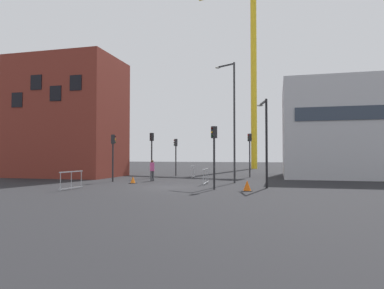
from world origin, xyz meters
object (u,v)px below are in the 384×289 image
(construction_crane, at_px, (252,50))
(traffic_light_median, at_px, (113,150))
(streetlamp_short, at_px, (265,133))
(streetlamp_tall, at_px, (232,113))
(traffic_light_corner, at_px, (176,151))
(traffic_light_near, at_px, (152,148))
(traffic_light_far, at_px, (250,148))
(traffic_light_island, at_px, (214,147))
(traffic_cone_striped, at_px, (133,180))
(traffic_cone_orange, at_px, (247,186))
(pedestrian_walking, at_px, (152,169))

(construction_crane, xyz_separation_m, traffic_light_median, (-8.51, -28.31, -15.54))
(construction_crane, height_order, streetlamp_short, construction_crane)
(streetlamp_tall, xyz_separation_m, traffic_light_corner, (-6.40, 6.86, -2.65))
(streetlamp_tall, bearing_deg, traffic_light_near, 156.13)
(traffic_light_far, relative_size, traffic_light_island, 1.07)
(traffic_light_far, height_order, traffic_light_near, traffic_light_far)
(traffic_light_corner, height_order, traffic_light_median, traffic_light_corner)
(traffic_light_far, xyz_separation_m, traffic_cone_striped, (-7.57, -8.92, -2.45))
(streetlamp_short, bearing_deg, traffic_cone_orange, -111.96)
(traffic_light_far, bearing_deg, pedestrian_walking, -136.90)
(streetlamp_tall, relative_size, traffic_light_island, 2.37)
(traffic_light_corner, bearing_deg, streetlamp_tall, -46.99)
(traffic_light_corner, bearing_deg, pedestrian_walking, -89.23)
(traffic_light_far, distance_m, traffic_light_median, 12.50)
(streetlamp_tall, bearing_deg, traffic_cone_orange, -74.31)
(construction_crane, distance_m, traffic_light_median, 33.40)
(pedestrian_walking, bearing_deg, traffic_light_island, -42.28)
(traffic_light_island, relative_size, traffic_cone_striped, 7.41)
(traffic_light_island, bearing_deg, traffic_cone_striped, 155.13)
(traffic_light_median, distance_m, traffic_cone_striped, 3.19)
(traffic_light_corner, distance_m, pedestrian_walking, 6.80)
(construction_crane, distance_m, streetlamp_short, 33.73)
(streetlamp_short, distance_m, pedestrian_walking, 9.70)
(traffic_light_median, xyz_separation_m, pedestrian_walking, (2.65, 1.37, -1.47))
(streetlamp_short, height_order, traffic_cone_striped, streetlamp_short)
(traffic_light_corner, height_order, pedestrian_walking, traffic_light_corner)
(streetlamp_short, bearing_deg, traffic_light_island, -145.03)
(streetlamp_tall, height_order, traffic_cone_orange, streetlamp_tall)
(traffic_light_median, bearing_deg, traffic_light_island, -24.99)
(traffic_light_median, height_order, traffic_cone_orange, traffic_light_median)
(streetlamp_short, bearing_deg, streetlamp_tall, 128.32)
(streetlamp_short, bearing_deg, traffic_cone_striped, 174.03)
(streetlamp_tall, xyz_separation_m, traffic_light_median, (-8.96, -1.15, -2.65))
(traffic_light_island, height_order, traffic_light_corner, traffic_light_island)
(streetlamp_tall, bearing_deg, traffic_light_island, -94.63)
(streetlamp_tall, height_order, traffic_cone_striped, streetlamp_tall)
(construction_crane, distance_m, traffic_cone_orange, 37.15)
(streetlamp_tall, xyz_separation_m, traffic_light_far, (0.70, 6.78, -2.40))
(streetlamp_short, relative_size, traffic_light_island, 1.48)
(streetlamp_short, distance_m, traffic_light_island, 3.63)
(traffic_light_far, relative_size, traffic_light_near, 1.00)
(traffic_cone_orange, bearing_deg, traffic_light_near, 135.92)
(construction_crane, distance_m, pedestrian_walking, 32.40)
(traffic_light_near, bearing_deg, streetlamp_short, -32.84)
(traffic_light_near, relative_size, traffic_cone_striped, 7.92)
(traffic_cone_striped, bearing_deg, traffic_cone_orange, -21.45)
(traffic_light_far, xyz_separation_m, pedestrian_walking, (-7.01, -6.56, -1.72))
(traffic_light_far, bearing_deg, streetlamp_tall, -95.90)
(streetlamp_short, relative_size, traffic_light_far, 1.38)
(traffic_light_far, height_order, traffic_light_median, traffic_light_far)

